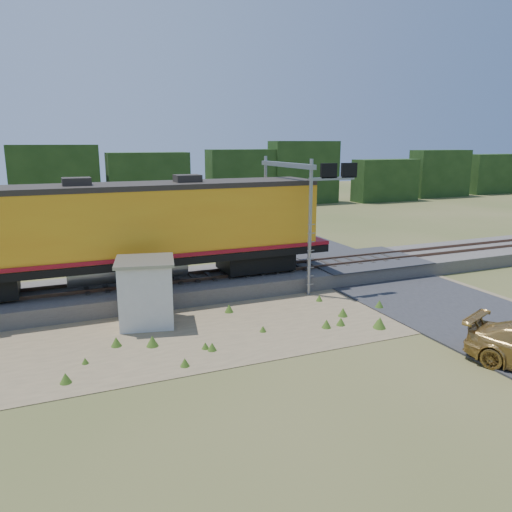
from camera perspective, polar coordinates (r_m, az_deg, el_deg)
name	(u,v)px	position (r m, az deg, el deg)	size (l,w,h in m)	color
ground	(307,319)	(22.92, 5.80, -7.14)	(140.00, 140.00, 0.00)	#475123
ballast	(255,278)	(27.96, -0.07, -2.52)	(70.00, 5.00, 0.80)	slate
rails	(255,270)	(27.84, -0.07, -1.56)	(70.00, 1.54, 0.16)	brown
dirt_shoulder	(262,321)	(22.51, 0.67, -7.41)	(26.00, 8.00, 0.03)	#8C7754
road	(418,294)	(27.35, 18.07, -4.20)	(7.00, 66.00, 0.86)	#38383A
tree_line_north	(145,186)	(58.00, -12.53, 7.87)	(130.00, 3.00, 6.50)	#1B3413
weed_clumps	(234,329)	(21.64, -2.58, -8.32)	(15.00, 6.20, 0.56)	#41661D
locomotive	(119,229)	(25.40, -15.34, 3.01)	(21.30, 3.25, 5.49)	black
shed	(146,292)	(22.24, -12.46, -4.01)	(2.92, 2.92, 2.92)	silver
signal_gantry	(297,190)	(27.41, 4.75, 7.49)	(2.78, 6.20, 7.02)	gray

